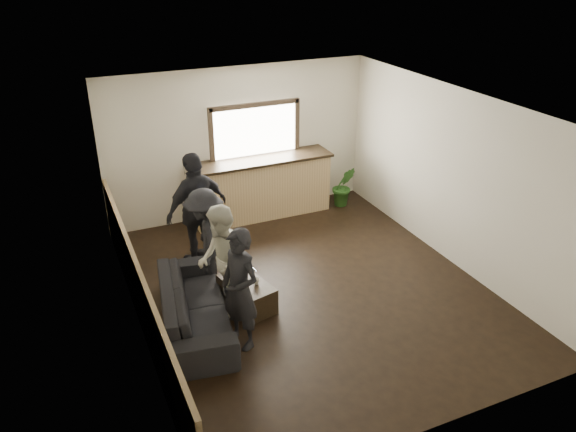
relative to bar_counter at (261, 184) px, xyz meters
name	(u,v)px	position (x,y,z in m)	size (l,w,h in m)	color
ground	(308,288)	(-0.30, -2.70, -0.64)	(5.00, 6.00, 0.01)	black
room_shell	(261,209)	(-1.04, -2.70, 0.83)	(5.01, 6.01, 2.80)	silver
bar_counter	(261,184)	(0.00, 0.00, 0.00)	(2.70, 0.68, 2.13)	tan
sofa	(195,305)	(-2.10, -2.89, -0.32)	(2.20, 0.86, 0.64)	black
coffee_table	(247,294)	(-1.30, -2.73, -0.45)	(0.49, 0.88, 0.39)	black
cup_a	(236,278)	(-1.42, -2.63, -0.20)	(0.12, 0.12, 0.10)	silver
cup_b	(256,281)	(-1.18, -2.83, -0.21)	(0.09, 0.09, 0.09)	silver
potted_plant	(344,186)	(1.65, -0.25, -0.23)	(0.45, 0.36, 0.81)	#2D6623
person_a	(240,290)	(-1.65, -3.50, 0.18)	(0.60, 0.71, 1.65)	black
person_b	(221,262)	(-1.65, -2.74, 0.17)	(0.76, 0.89, 1.63)	beige
person_c	(206,239)	(-1.65, -1.99, 0.15)	(0.83, 1.13, 1.58)	black
person_d	(197,210)	(-1.57, -1.26, 0.30)	(1.20, 0.81, 1.89)	black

